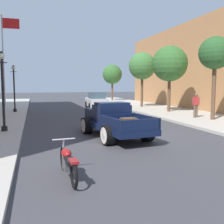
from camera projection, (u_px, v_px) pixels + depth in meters
ground_plane at (119, 134)px, 12.81m from camera, size 140.00×140.00×0.00m
hotrod_truck_navy at (112, 120)px, 12.21m from camera, size 2.56×5.08×1.58m
motorcycle_parked at (68, 162)px, 6.73m from camera, size 0.62×2.12×0.93m
car_background_white at (96, 101)px, 26.63m from camera, size 2.08×4.40×1.65m
pedestrian_sidewalk_right at (196, 104)px, 18.00m from camera, size 0.53×0.22×1.65m
street_lamp_near at (3, 85)px, 12.60m from camera, size 0.50×0.32×3.85m
street_lamp_far at (14, 85)px, 21.65m from camera, size 0.50×0.32×3.85m
flagpole at (5, 51)px, 26.51m from camera, size 1.74×0.16×9.16m
street_tree_nearest at (215, 54)px, 16.59m from camera, size 2.06×2.06×5.27m
street_tree_second at (170, 64)px, 21.72m from camera, size 2.93×2.93×5.43m
street_tree_third at (142, 66)px, 26.54m from camera, size 2.73×2.73×5.48m
street_tree_farthest at (112, 74)px, 37.60m from camera, size 2.75×2.75×5.07m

